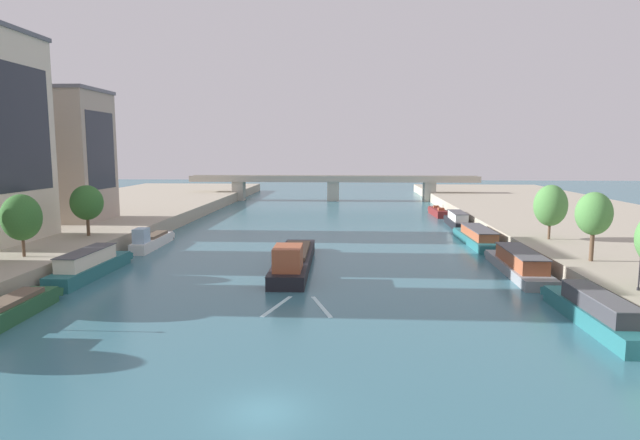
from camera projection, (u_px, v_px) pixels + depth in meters
ground_plane at (264, 412)px, 25.91m from camera, size 400.00×400.00×0.00m
quay_left at (53, 225)px, 82.50m from camera, size 36.00×170.00×2.13m
quay_right at (607, 230)px, 77.93m from camera, size 36.00×170.00×2.13m
barge_midriver at (293, 259)px, 56.73m from camera, size 3.91×21.33×3.58m
wake_behind_barge at (299, 306)px, 43.35m from camera, size 5.60×5.93×0.03m
moored_boat_left_lone at (0, 312)px, 38.68m from camera, size 2.76×12.67×3.18m
moored_boat_left_second at (90, 265)px, 53.44m from camera, size 2.69×14.27×2.79m
moored_boat_left_gap_after at (152, 241)px, 69.17m from camera, size 2.25×12.27×3.05m
moored_boat_right_lone at (595, 312)px, 38.45m from camera, size 2.57×14.20×2.54m
moored_boat_right_gap_after at (519, 264)px, 54.68m from camera, size 3.43×16.35×2.53m
moored_boat_right_second at (477, 237)px, 71.78m from camera, size 3.38×16.61×2.31m
moored_boat_right_end at (457, 220)px, 88.13m from camera, size 2.69×12.54×2.52m
moored_boat_right_downstream at (438, 212)px, 103.11m from camera, size 2.37×10.88×2.44m
tree_left_distant at (21, 217)px, 52.35m from camera, size 3.77×3.77×6.20m
tree_left_by_lamp at (87, 203)px, 65.22m from camera, size 3.88×3.88×6.21m
tree_right_second at (594, 214)px, 50.23m from camera, size 3.31×3.31×6.57m
tree_right_nearest at (551, 206)px, 62.65m from camera, size 3.80×3.80×6.43m
building_left_tall at (54, 155)px, 79.07m from camera, size 14.80×11.10×19.31m
bridge_far at (333, 184)px, 132.47m from camera, size 71.30×4.40×6.22m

